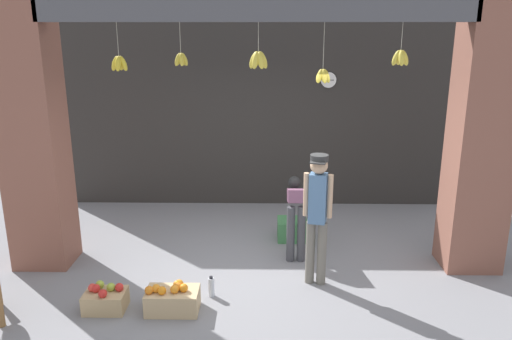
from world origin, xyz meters
TOP-DOWN VIEW (x-y plane):
  - ground_plane at (0.00, 0.00)m, footprint 60.00×60.00m
  - shop_back_wall at (0.00, 2.71)m, footprint 6.85×0.12m
  - shop_pillar_left at (-2.77, 0.30)m, footprint 0.70×0.60m
  - shop_pillar_right at (2.77, 0.30)m, footprint 0.70×0.60m
  - storefront_awning at (0.00, 0.12)m, footprint 4.95×0.29m
  - shopkeeper at (0.73, -0.22)m, footprint 0.34×0.28m
  - worker_stooping at (0.53, 0.59)m, footprint 0.25×0.76m
  - fruit_crate_oranges at (-0.90, -0.88)m, footprint 0.57×0.35m
  - fruit_crate_apples at (-1.64, -0.86)m, footprint 0.45×0.33m
  - produce_box_green at (0.52, 1.10)m, footprint 0.43×0.39m
  - water_bottle at (-0.50, -0.56)m, footprint 0.07×0.07m
  - wall_clock at (1.17, 2.63)m, footprint 0.27×0.03m

SIDE VIEW (x-z plane):
  - ground_plane at x=0.00m, z-range 0.00..0.00m
  - water_bottle at x=-0.50m, z-range -0.01..0.24m
  - fruit_crate_apples at x=-1.64m, z-range -0.02..0.28m
  - fruit_crate_oranges at x=-0.90m, z-range -0.02..0.31m
  - produce_box_green at x=0.52m, z-range 0.00..0.30m
  - worker_stooping at x=0.53m, z-range 0.16..1.16m
  - shopkeeper at x=0.73m, z-range 0.14..1.76m
  - shop_back_wall at x=0.00m, z-range 0.00..3.31m
  - shop_pillar_left at x=-2.77m, z-range 0.00..3.31m
  - shop_pillar_right at x=2.77m, z-range 0.00..3.31m
  - wall_clock at x=1.17m, z-range 2.04..2.32m
  - storefront_awning at x=0.00m, z-range 2.69..3.62m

